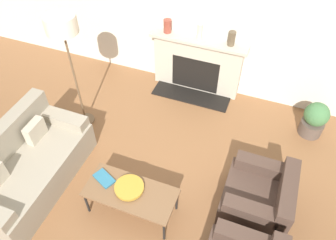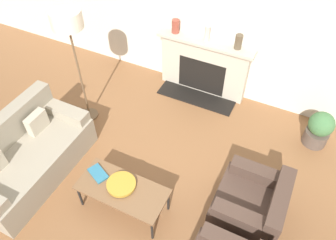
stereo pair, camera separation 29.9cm
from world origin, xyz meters
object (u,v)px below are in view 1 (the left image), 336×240
at_px(mantel_vase_left, 167,26).
at_px(couch, 27,167).
at_px(fireplace, 197,65).
at_px(floor_lamp, 63,32).
at_px(mantel_vase_center_right, 232,39).
at_px(book, 104,178).
at_px(bowl, 129,187).
at_px(potted_plant, 315,119).
at_px(armchair_far, 259,198).
at_px(mantel_vase_center_left, 200,32).
at_px(coffee_table, 131,193).

bearing_deg(mantel_vase_left, couch, -109.13).
xyz_separation_m(fireplace, floor_lamp, (-1.44, -1.46, 1.15)).
bearing_deg(floor_lamp, mantel_vase_center_right, 37.11).
bearing_deg(book, bowl, 21.82).
bearing_deg(bowl, potted_plant, 46.75).
xyz_separation_m(armchair_far, mantel_vase_center_left, (-1.48, 2.10, 0.87)).
bearing_deg(bowl, couch, -175.23).
bearing_deg(coffee_table, mantel_vase_center_right, 78.81).
relative_size(couch, book, 5.65).
relative_size(floor_lamp, mantel_vase_center_right, 8.07).
bearing_deg(mantel_vase_center_right, coffee_table, -101.19).
distance_m(bowl, mantel_vase_center_left, 2.73).
bearing_deg(coffee_table, bowl, 130.05).
distance_m(coffee_table, floor_lamp, 2.24).
relative_size(fireplace, mantel_vase_left, 7.33).
height_order(couch, coffee_table, couch).
distance_m(armchair_far, coffee_table, 1.61).
relative_size(fireplace, armchair_far, 1.90).
xyz_separation_m(armchair_far, bowl, (-1.52, -0.55, 0.19)).
relative_size(armchair_far, coffee_table, 0.76).
height_order(floor_lamp, mantel_vase_center_left, floor_lamp).
xyz_separation_m(couch, floor_lamp, (0.08, 1.29, 1.33)).
relative_size(book, floor_lamp, 0.17).
bearing_deg(potted_plant, coffee_table, -132.43).
relative_size(fireplace, bowl, 4.49).
bearing_deg(mantel_vase_left, book, -86.65).
xyz_separation_m(floor_lamp, potted_plant, (3.48, 1.05, -1.35)).
xyz_separation_m(fireplace, bowl, (-0.04, -2.63, -0.03)).
bearing_deg(mantel_vase_center_right, floor_lamp, -142.89).
height_order(bowl, mantel_vase_center_left, mantel_vase_center_left).
distance_m(bowl, mantel_vase_center_right, 2.78).
height_order(couch, potted_plant, couch).
height_order(fireplace, potted_plant, fireplace).
relative_size(bowl, mantel_vase_center_left, 1.43).
distance_m(floor_lamp, mantel_vase_left, 1.80).
relative_size(couch, potted_plant, 3.03).
xyz_separation_m(mantel_vase_center_right, potted_plant, (1.52, -0.43, -0.83)).
bearing_deg(bowl, book, 177.16).
relative_size(mantel_vase_center_left, mantel_vase_center_right, 1.09).
xyz_separation_m(floor_lamp, mantel_vase_center_right, (1.96, 1.48, -0.52)).
xyz_separation_m(armchair_far, floor_lamp, (-2.92, 0.62, 1.37)).
height_order(bowl, mantel_vase_center_right, mantel_vase_center_right).
bearing_deg(potted_plant, floor_lamp, -163.23).
distance_m(coffee_table, mantel_vase_center_left, 2.78).
distance_m(armchair_far, floor_lamp, 3.28).
relative_size(floor_lamp, mantel_vase_left, 8.45).
xyz_separation_m(armchair_far, mantel_vase_center_right, (-0.96, 2.10, 0.85)).
bearing_deg(armchair_far, floor_lamp, -101.92).
height_order(fireplace, mantel_vase_center_right, mantel_vase_center_right).
relative_size(armchair_far, floor_lamp, 0.46).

